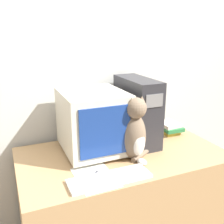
{
  "coord_description": "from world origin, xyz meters",
  "views": [
    {
      "loc": [
        -0.7,
        -1.08,
        1.55
      ],
      "look_at": [
        -0.07,
        0.4,
        1.06
      ],
      "focal_mm": 42.0,
      "sensor_mm": 36.0,
      "label": 1
    }
  ],
  "objects_px": {
    "computer_tower": "(137,111)",
    "pen": "(89,177)",
    "book_stack": "(169,127)",
    "crt_monitor": "(93,121)",
    "cat": "(134,132)",
    "keyboard": "(110,178)"
  },
  "relations": [
    {
      "from": "keyboard",
      "to": "crt_monitor",
      "type": "bearing_deg",
      "value": 84.12
    },
    {
      "from": "keyboard",
      "to": "pen",
      "type": "relative_size",
      "value": 3.45
    },
    {
      "from": "crt_monitor",
      "to": "keyboard",
      "type": "distance_m",
      "value": 0.44
    },
    {
      "from": "pen",
      "to": "computer_tower",
      "type": "bearing_deg",
      "value": 35.83
    },
    {
      "from": "keyboard",
      "to": "cat",
      "type": "relative_size",
      "value": 1.13
    },
    {
      "from": "crt_monitor",
      "to": "book_stack",
      "type": "bearing_deg",
      "value": 7.02
    },
    {
      "from": "pen",
      "to": "keyboard",
      "type": "bearing_deg",
      "value": -33.93
    },
    {
      "from": "pen",
      "to": "book_stack",
      "type": "bearing_deg",
      "value": 26.1
    },
    {
      "from": "computer_tower",
      "to": "cat",
      "type": "distance_m",
      "value": 0.29
    },
    {
      "from": "crt_monitor",
      "to": "keyboard",
      "type": "height_order",
      "value": "crt_monitor"
    },
    {
      "from": "keyboard",
      "to": "book_stack",
      "type": "xyz_separation_m",
      "value": [
        0.72,
        0.47,
        0.04
      ]
    },
    {
      "from": "cat",
      "to": "pen",
      "type": "height_order",
      "value": "cat"
    },
    {
      "from": "keyboard",
      "to": "book_stack",
      "type": "bearing_deg",
      "value": 33.16
    },
    {
      "from": "keyboard",
      "to": "pen",
      "type": "height_order",
      "value": "keyboard"
    },
    {
      "from": "pen",
      "to": "cat",
      "type": "bearing_deg",
      "value": 18.43
    },
    {
      "from": "book_stack",
      "to": "pen",
      "type": "relative_size",
      "value": 1.56
    },
    {
      "from": "cat",
      "to": "pen",
      "type": "relative_size",
      "value": 3.07
    },
    {
      "from": "keyboard",
      "to": "cat",
      "type": "height_order",
      "value": "cat"
    },
    {
      "from": "computer_tower",
      "to": "pen",
      "type": "distance_m",
      "value": 0.65
    },
    {
      "from": "computer_tower",
      "to": "pen",
      "type": "bearing_deg",
      "value": -144.17
    },
    {
      "from": "book_stack",
      "to": "crt_monitor",
      "type": "bearing_deg",
      "value": -172.98
    },
    {
      "from": "computer_tower",
      "to": "crt_monitor",
      "type": "bearing_deg",
      "value": -173.72
    }
  ]
}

